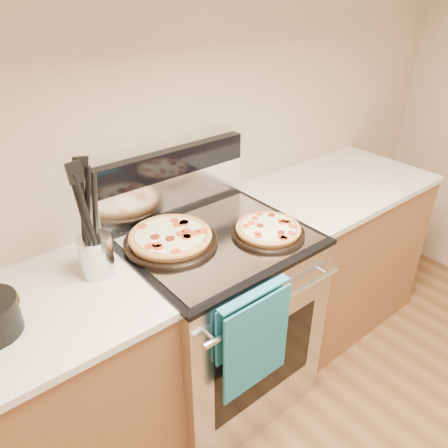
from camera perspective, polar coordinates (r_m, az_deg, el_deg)
wall_back at (r=1.94m, az=-7.81°, el=13.51°), size 4.00×0.00×4.00m
range_body at (r=2.13m, az=-0.96°, el=-12.51°), size 0.76×0.68×0.90m
oven_window at (r=1.96m, az=5.44°, el=-17.60°), size 0.56×0.01×0.40m
cooktop at (r=1.85m, az=-1.08°, el=-1.97°), size 0.76×0.68×0.02m
backsplash_lower at (r=2.03m, az=-6.55°, el=4.04°), size 0.76×0.06×0.18m
backsplash_upper at (r=1.97m, az=-6.80°, el=7.97°), size 0.76×0.06×0.12m
oven_handle at (r=1.70m, az=6.96°, el=-10.34°), size 0.70×0.03×0.03m
dish_towel at (r=1.70m, az=3.81°, el=-14.62°), size 0.32×0.05×0.42m
foil_sheet at (r=1.83m, az=-0.50°, el=-2.01°), size 0.70×0.55×0.01m
cabinet_left at (r=1.93m, az=-24.35°, el=-22.45°), size 1.00×0.62×0.88m
cabinet_right at (r=2.67m, az=13.63°, el=-3.89°), size 1.00×0.62×0.88m
countertop_right at (r=2.45m, az=14.89°, el=4.98°), size 1.02×0.64×0.03m
pepperoni_pizza_back at (r=1.79m, az=-7.00°, el=-1.84°), size 0.48×0.48×0.05m
pepperoni_pizza_front at (r=1.85m, az=5.78°, el=-0.78°), size 0.40×0.40×0.04m
utensil_crock at (r=1.68m, az=-16.34°, el=-3.95°), size 0.16×0.16×0.16m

